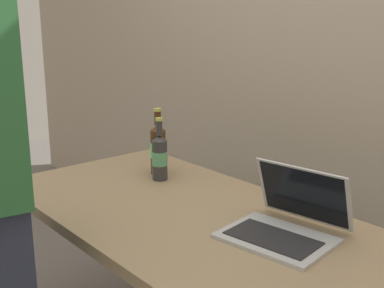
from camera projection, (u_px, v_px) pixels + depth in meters
desk at (188, 228)px, 1.76m from camera, size 1.54×0.78×0.70m
laptop at (286, 221)px, 1.56m from camera, size 0.37×0.35×0.21m
beer_bottle_amber at (160, 156)px, 2.07m from camera, size 0.06×0.06×0.26m
beer_bottle_dark at (158, 148)px, 2.15m from camera, size 0.07×0.07×0.29m
back_wall at (346, 31)px, 2.16m from camera, size 6.00×0.10×2.60m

